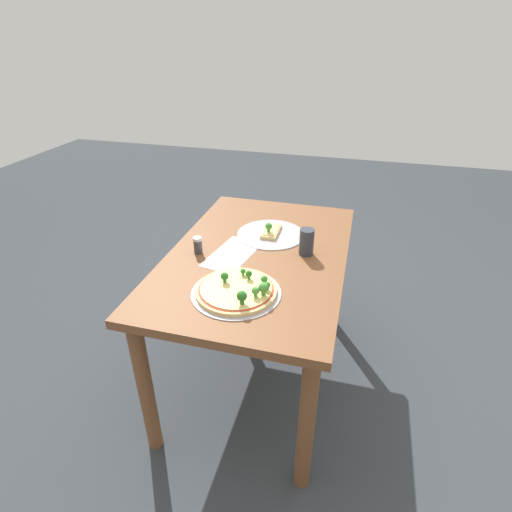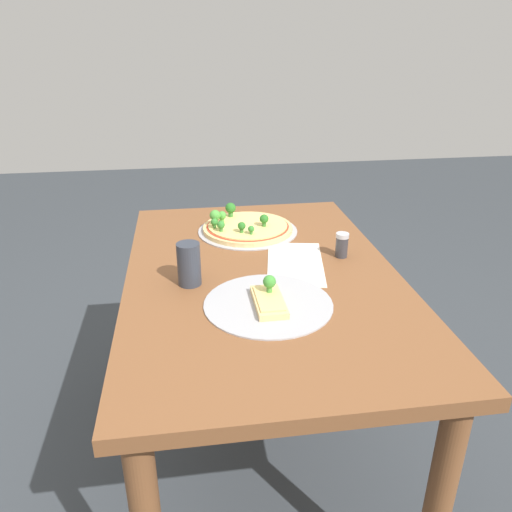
% 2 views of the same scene
% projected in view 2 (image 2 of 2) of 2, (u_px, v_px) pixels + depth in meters
% --- Properties ---
extents(ground_plane, '(8.00, 8.00, 0.00)m').
position_uv_depth(ground_plane, '(261.00, 460.00, 1.67)').
color(ground_plane, '#33383D').
extents(dining_table, '(1.15, 0.74, 0.70)m').
position_uv_depth(dining_table, '(262.00, 304.00, 1.42)').
color(dining_table, brown).
rests_on(dining_table, ground_plane).
extents(pizza_tray_whole, '(0.33, 0.33, 0.07)m').
position_uv_depth(pizza_tray_whole, '(245.00, 227.00, 1.65)').
color(pizza_tray_whole, '#A3A3A8').
rests_on(pizza_tray_whole, dining_table).
extents(pizza_tray_slice, '(0.32, 0.32, 0.07)m').
position_uv_depth(pizza_tray_slice, '(269.00, 302.00, 1.21)').
color(pizza_tray_slice, '#A3A3A8').
rests_on(pizza_tray_slice, dining_table).
extents(drinking_cup, '(0.06, 0.06, 0.11)m').
position_uv_depth(drinking_cup, '(189.00, 264.00, 1.29)').
color(drinking_cup, '#2D333D').
rests_on(drinking_cup, dining_table).
extents(condiment_shaker, '(0.04, 0.04, 0.07)m').
position_uv_depth(condiment_shaker, '(342.00, 245.00, 1.46)').
color(condiment_shaker, '#333338').
rests_on(condiment_shaker, dining_table).
extents(paper_menu, '(0.32, 0.21, 0.00)m').
position_uv_depth(paper_menu, '(295.00, 263.00, 1.43)').
color(paper_menu, silver).
rests_on(paper_menu, dining_table).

